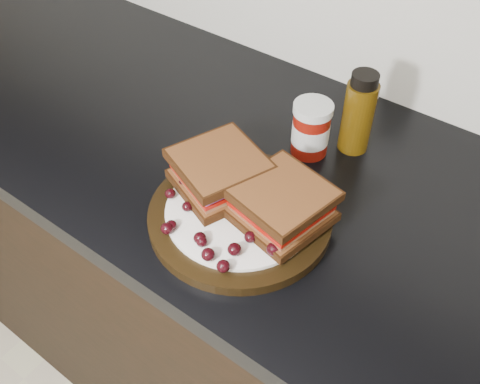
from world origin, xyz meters
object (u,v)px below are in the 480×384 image
object	(u,v)px
sandwich_left	(219,172)
condiment_jar	(311,129)
plate	(240,216)
oil_bottle	(359,112)

from	to	relation	value
sandwich_left	condiment_jar	distance (m)	0.19
plate	sandwich_left	size ratio (longest dim) A/B	2.20
sandwich_left	oil_bottle	xyz separation A→B (m)	(0.11, 0.24, 0.02)
sandwich_left	oil_bottle	distance (m)	0.26
plate	oil_bottle	world-z (taller)	oil_bottle
plate	condiment_jar	world-z (taller)	condiment_jar
sandwich_left	plate	bearing A→B (deg)	-0.14
plate	sandwich_left	xyz separation A→B (m)	(-0.06, 0.02, 0.04)
sandwich_left	condiment_jar	bearing A→B (deg)	94.02
sandwich_left	oil_bottle	size ratio (longest dim) A/B	0.86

